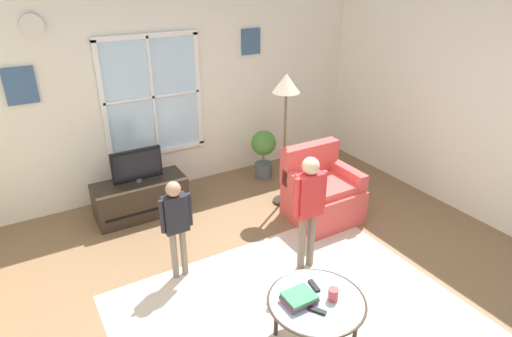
{
  "coord_description": "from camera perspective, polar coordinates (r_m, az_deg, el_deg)",
  "views": [
    {
      "loc": [
        -1.74,
        -2.42,
        2.81
      ],
      "look_at": [
        0.22,
        0.93,
        0.98
      ],
      "focal_mm": 30.51,
      "sensor_mm": 36.0,
      "label": 1
    }
  ],
  "objects": [
    {
      "name": "television",
      "position": [
        5.3,
        -15.36,
        0.4
      ],
      "size": [
        0.59,
        0.08,
        0.41
      ],
      "color": "#4C4C4C",
      "rests_on": "tv_stand"
    },
    {
      "name": "ground_plane",
      "position": [
        4.1,
        4.1,
        -18.28
      ],
      "size": [
        6.32,
        6.31,
        0.02
      ],
      "primitive_type": "cube",
      "color": "brown"
    },
    {
      "name": "armchair",
      "position": [
        5.26,
        8.53,
        -3.22
      ],
      "size": [
        0.76,
        0.74,
        0.87
      ],
      "color": "#D14C47",
      "rests_on": "ground_plane"
    },
    {
      "name": "book_stack",
      "position": [
        3.5,
        5.68,
        -16.6
      ],
      "size": [
        0.25,
        0.2,
        0.08
      ],
      "color": "purple",
      "rests_on": "coffee_table"
    },
    {
      "name": "back_wall",
      "position": [
        5.79,
        -12.19,
        10.17
      ],
      "size": [
        5.72,
        0.17,
        2.72
      ],
      "color": "silver",
      "rests_on": "ground_plane"
    },
    {
      "name": "remote_near_cup",
      "position": [
        3.46,
        8.02,
        -17.96
      ],
      "size": [
        0.11,
        0.14,
        0.02
      ],
      "primitive_type": "cube",
      "rotation": [
        0.0,
        0.0,
        0.56
      ],
      "color": "black",
      "rests_on": "coffee_table"
    },
    {
      "name": "remote_near_books",
      "position": [
        3.67,
        7.62,
        -14.98
      ],
      "size": [
        0.06,
        0.14,
        0.02
      ],
      "primitive_type": "cube",
      "rotation": [
        0.0,
        0.0,
        -0.15
      ],
      "color": "black",
      "rests_on": "coffee_table"
    },
    {
      "name": "person_black_shirt",
      "position": [
        4.15,
        -10.45,
        -6.56
      ],
      "size": [
        0.31,
        0.14,
        1.04
      ],
      "color": "#726656",
      "rests_on": "ground_plane"
    },
    {
      "name": "person_red_shirt",
      "position": [
        4.18,
        6.93,
        -4.28
      ],
      "size": [
        0.37,
        0.17,
        1.22
      ],
      "color": "#726656",
      "rests_on": "ground_plane"
    },
    {
      "name": "floor_lamp",
      "position": [
        5.15,
        3.95,
        9.33
      ],
      "size": [
        0.32,
        0.32,
        1.68
      ],
      "color": "black",
      "rests_on": "ground_plane"
    },
    {
      "name": "area_rug",
      "position": [
        4.06,
        4.69,
        -18.6
      ],
      "size": [
        2.93,
        2.26,
        0.01
      ],
      "primitive_type": "cube",
      "color": "#C6B29E",
      "rests_on": "ground_plane"
    },
    {
      "name": "potted_plant_by_window",
      "position": [
        6.17,
        1.0,
        2.51
      ],
      "size": [
        0.35,
        0.35,
        0.7
      ],
      "color": "#4C565B",
      "rests_on": "ground_plane"
    },
    {
      "name": "coffee_table",
      "position": [
        3.57,
        7.92,
        -17.06
      ],
      "size": [
        0.78,
        0.78,
        0.45
      ],
      "color": "#99B2B7",
      "rests_on": "ground_plane"
    },
    {
      "name": "cup",
      "position": [
        3.55,
        10.08,
        -15.94
      ],
      "size": [
        0.08,
        0.08,
        0.1
      ],
      "primitive_type": "cylinder",
      "color": "#BF3F3F",
      "rests_on": "coffee_table"
    },
    {
      "name": "tv_stand",
      "position": [
        5.49,
        -14.85,
        -3.76
      ],
      "size": [
        1.09,
        0.47,
        0.45
      ],
      "color": "#2D2319",
      "rests_on": "ground_plane"
    }
  ]
}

